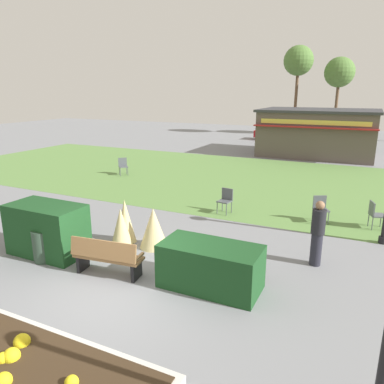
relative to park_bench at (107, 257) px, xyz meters
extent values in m
plane|color=slate|center=(0.62, -0.37, -0.48)|extent=(80.00, 80.00, 0.00)
cube|color=#5B8442|center=(0.62, 10.87, -0.48)|extent=(36.00, 12.00, 0.01)
cube|color=beige|center=(0.84, -3.16, -0.41)|extent=(4.70, 1.89, 0.14)
cube|color=#382819|center=(0.84, -3.16, -0.34)|extent=(4.46, 1.65, 0.04)
sphere|color=yellow|center=(0.45, -3.19, -0.29)|extent=(0.20, 0.20, 0.20)
sphere|color=yellow|center=(0.86, -3.52, -0.29)|extent=(0.26, 0.26, 0.26)
sphere|color=yellow|center=(1.78, -3.10, -0.29)|extent=(0.21, 0.21, 0.21)
sphere|color=yellow|center=(0.53, -3.10, -0.29)|extent=(0.27, 0.27, 0.27)
sphere|color=yellow|center=(0.39, -2.78, -0.29)|extent=(0.28, 0.28, 0.28)
cube|color=olive|center=(-0.01, 0.07, -0.03)|extent=(1.75, 0.69, 0.06)
cube|color=olive|center=(0.02, -0.15, 0.25)|extent=(1.70, 0.34, 0.44)
cube|color=black|center=(-0.73, -0.02, -0.26)|extent=(0.13, 0.45, 0.45)
cube|color=black|center=(0.72, 0.16, -0.26)|extent=(0.13, 0.45, 0.45)
cube|color=olive|center=(-0.81, -0.03, 0.09)|extent=(0.11, 0.44, 0.06)
cube|color=olive|center=(0.80, 0.17, 0.09)|extent=(0.11, 0.44, 0.06)
cube|color=#19421E|center=(-2.21, 0.32, 0.21)|extent=(2.07, 1.10, 1.38)
cube|color=#19421E|center=(2.42, 0.55, 0.03)|extent=(2.22, 1.10, 1.01)
cone|color=#D1BC7F|center=(-0.74, 1.58, 0.08)|extent=(0.63, 0.63, 1.11)
cone|color=#D1BC7F|center=(-0.80, 1.88, 0.16)|extent=(0.61, 0.61, 1.28)
cone|color=#D1BC7F|center=(0.13, 1.91, 0.10)|extent=(0.80, 0.80, 1.15)
cylinder|color=black|center=(5.97, 4.98, -0.38)|extent=(0.22, 0.22, 0.20)
cylinder|color=#2D4233|center=(-1.99, -0.07, -0.06)|extent=(0.52, 0.52, 0.84)
cube|color=#594C47|center=(2.14, 19.97, 0.98)|extent=(7.25, 4.96, 2.93)
cube|color=#333338|center=(2.14, 19.97, 2.53)|extent=(7.55, 5.26, 0.16)
cube|color=maroon|center=(2.14, 17.31, 1.63)|extent=(7.35, 0.36, 0.08)
cube|color=#D8CC4C|center=(2.14, 17.47, 1.92)|extent=(6.53, 0.04, 0.28)
cube|color=#4C5156|center=(5.81, 6.22, -0.03)|extent=(0.55, 0.55, 0.04)
cube|color=#4C5156|center=(5.62, 6.16, 0.19)|extent=(0.17, 0.43, 0.44)
cylinder|color=#4C5156|center=(5.94, 6.46, -0.26)|extent=(0.03, 0.03, 0.45)
cylinder|color=#4C5156|center=(5.69, 5.98, -0.26)|extent=(0.03, 0.03, 0.45)
cylinder|color=#4C5156|center=(5.57, 6.34, -0.26)|extent=(0.03, 0.03, 0.45)
cube|color=#4C5156|center=(-6.09, 9.12, -0.03)|extent=(0.62, 0.62, 0.04)
cube|color=#4C5156|center=(-6.23, 9.26, 0.19)|extent=(0.34, 0.34, 0.44)
cylinder|color=#4C5156|center=(-6.09, 8.85, -0.26)|extent=(0.03, 0.03, 0.45)
cylinder|color=#4C5156|center=(-5.82, 9.12, -0.26)|extent=(0.03, 0.03, 0.45)
cylinder|color=#4C5156|center=(-6.36, 9.12, -0.26)|extent=(0.03, 0.03, 0.45)
cylinder|color=#4C5156|center=(-6.09, 9.39, -0.26)|extent=(0.03, 0.03, 0.45)
cube|color=#4C5156|center=(4.13, 6.01, -0.03)|extent=(0.59, 0.59, 0.04)
cube|color=#4C5156|center=(4.03, 6.19, 0.19)|extent=(0.41, 0.24, 0.44)
cylinder|color=#4C5156|center=(4.05, 5.75, -0.26)|extent=(0.03, 0.03, 0.45)
cylinder|color=#4C5156|center=(4.38, 5.93, -0.26)|extent=(0.03, 0.03, 0.45)
cylinder|color=#4C5156|center=(3.87, 6.09, -0.26)|extent=(0.03, 0.03, 0.45)
cylinder|color=#4C5156|center=(4.21, 6.27, -0.26)|extent=(0.03, 0.03, 0.45)
cube|color=#4C5156|center=(0.87, 5.55, -0.03)|extent=(0.50, 0.50, 0.04)
cube|color=#4C5156|center=(0.90, 5.75, 0.19)|extent=(0.44, 0.10, 0.44)
cylinder|color=#4C5156|center=(0.66, 5.39, -0.26)|extent=(0.03, 0.03, 0.45)
cylinder|color=#4C5156|center=(1.03, 5.34, -0.26)|extent=(0.03, 0.03, 0.45)
cylinder|color=#4C5156|center=(0.71, 5.77, -0.26)|extent=(0.03, 0.03, 0.45)
cylinder|color=#4C5156|center=(1.09, 5.71, -0.26)|extent=(0.03, 0.03, 0.45)
cylinder|color=#23232D|center=(4.39, 2.72, -0.06)|extent=(0.28, 0.28, 0.85)
cylinder|color=black|center=(4.39, 2.72, 0.68)|extent=(0.34, 0.34, 0.62)
sphere|color=#8C6647|center=(4.39, 2.72, 1.10)|extent=(0.22, 0.22, 0.22)
cube|color=maroon|center=(-1.91, 26.75, 0.07)|extent=(4.21, 1.82, 0.60)
cube|color=black|center=(-2.06, 26.75, 0.50)|extent=(2.32, 1.60, 0.44)
cylinder|color=black|center=(-0.61, 27.66, -0.16)|extent=(0.64, 0.22, 0.64)
cylinder|color=black|center=(-0.62, 25.82, -0.16)|extent=(0.64, 0.22, 0.64)
cylinder|color=black|center=(-3.21, 27.67, -0.16)|extent=(0.64, 0.22, 0.64)
cylinder|color=black|center=(-3.22, 25.83, -0.16)|extent=(0.64, 0.22, 0.64)
cylinder|color=brown|center=(2.12, 32.61, 1.96)|extent=(0.28, 0.28, 4.87)
sphere|color=#4C7233|center=(2.12, 32.61, 5.49)|extent=(2.80, 2.80, 2.80)
cylinder|color=brown|center=(-1.54, 31.45, 2.50)|extent=(0.28, 0.28, 5.95)
sphere|color=#4C7233|center=(-1.54, 31.45, 6.57)|extent=(2.80, 2.80, 2.80)
camera|label=1|loc=(5.25, -6.33, 3.79)|focal=34.43mm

